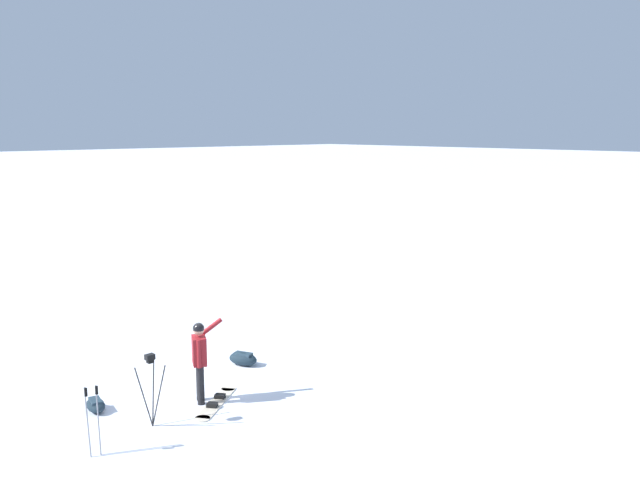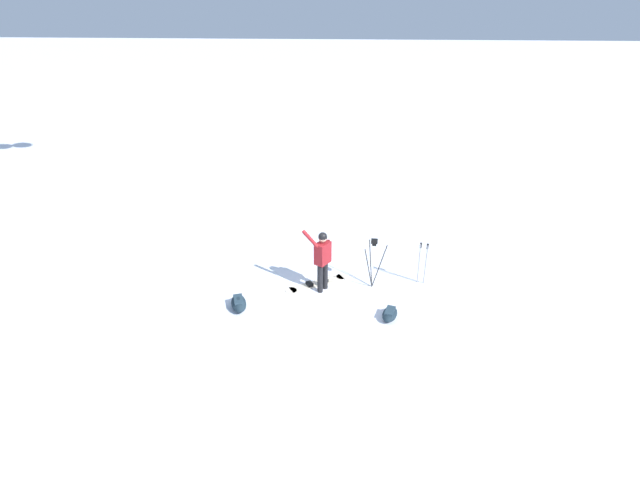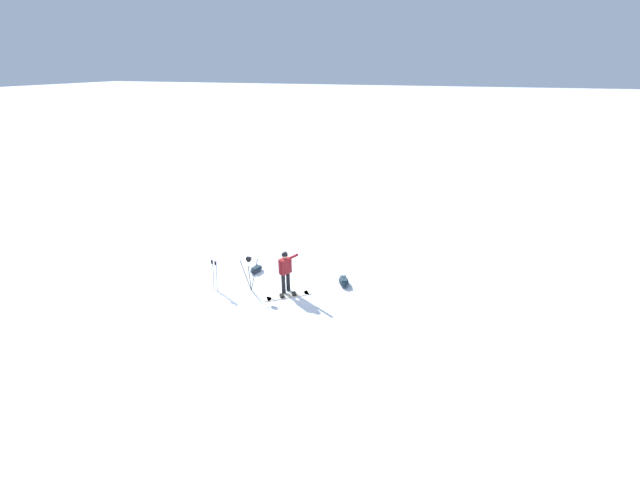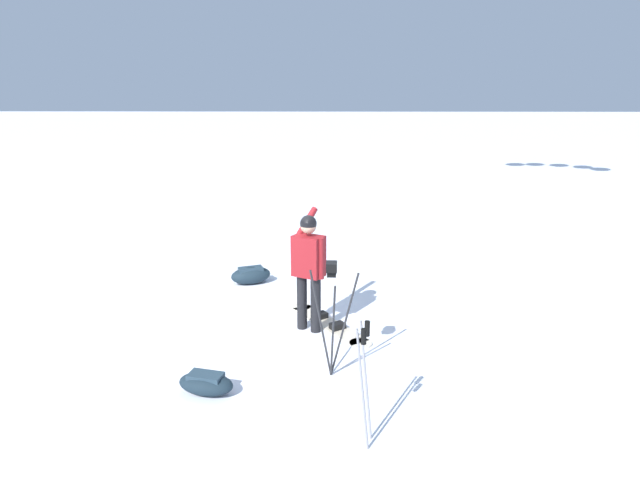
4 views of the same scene
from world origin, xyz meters
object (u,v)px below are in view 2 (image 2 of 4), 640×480
snowboard (317,283)px  gear_bag_small (239,303)px  snowboarder (322,256)px  camera_tripod (374,253)px  gear_bag_large (390,314)px  ski_poles (423,257)px

snowboard → gear_bag_small: bearing=-50.9°
snowboarder → snowboard: (-0.26, -0.17, -0.96)m
snowboard → camera_tripod: bearing=92.7°
snowboarder → snowboard: bearing=-146.4°
gear_bag_large → camera_tripod: size_ratio=0.49×
snowboarder → camera_tripod: size_ratio=1.20×
snowboarder → gear_bag_large: size_ratio=2.44×
gear_bag_small → ski_poles: ski_poles is taller
gear_bag_large → ski_poles: 1.96m
camera_tripod → gear_bag_small: 3.54m
snowboarder → gear_bag_small: (1.12, -1.87, -0.82)m
gear_bag_large → camera_tripod: (-1.35, -0.46, 0.85)m
snowboard → gear_bag_small: size_ratio=1.98×
snowboard → ski_poles: ski_poles is taller
gear_bag_small → gear_bag_large: bearing=91.6°
snowboard → gear_bag_small: gear_bag_small is taller
gear_bag_large → camera_tripod: camera_tripod is taller
gear_bag_large → ski_poles: size_ratio=0.57×
snowboarder → camera_tripod: 1.30m
ski_poles → camera_tripod: bearing=-76.1°
camera_tripod → snowboarder: bearing=-75.3°
snowboarder → gear_bag_large: 2.17m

